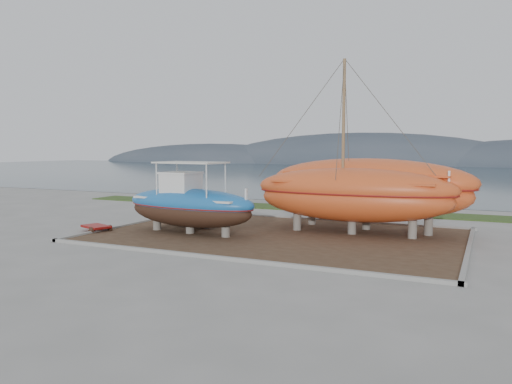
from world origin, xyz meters
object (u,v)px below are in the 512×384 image
at_px(orange_bare_hull, 367,195).
at_px(white_dinghy, 192,217).
at_px(red_trailer, 96,228).
at_px(orange_sailboat, 353,147).
at_px(blue_caique, 190,198).

bearing_deg(orange_bare_hull, white_dinghy, -152.40).
bearing_deg(white_dinghy, red_trailer, -132.39).
relative_size(white_dinghy, orange_sailboat, 0.36).
relative_size(blue_caique, white_dinghy, 2.04).
bearing_deg(orange_sailboat, red_trailer, -159.88).
bearing_deg(red_trailer, white_dinghy, 60.08).
height_order(blue_caique, orange_bare_hull, orange_bare_hull).
distance_m(blue_caique, orange_sailboat, 8.88).
xyz_separation_m(orange_sailboat, red_trailer, (-12.86, -4.84, -4.40)).
distance_m(white_dinghy, red_trailer, 5.27).
distance_m(blue_caique, orange_bare_hull, 9.62).
height_order(white_dinghy, orange_bare_hull, orange_bare_hull).
bearing_deg(orange_bare_hull, orange_sailboat, -92.22).
bearing_deg(orange_sailboat, blue_caique, -156.95).
bearing_deg(red_trailer, orange_sailboat, 39.97).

